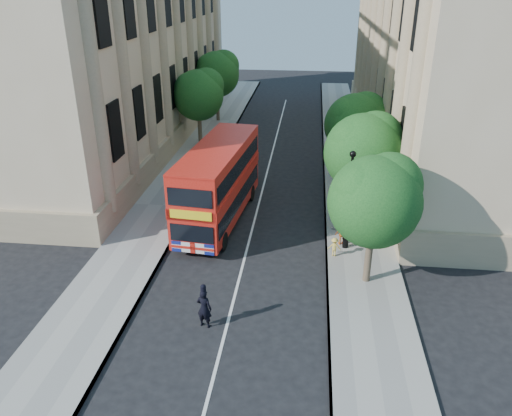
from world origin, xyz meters
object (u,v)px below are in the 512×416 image
(police_constable, at_px, (204,308))
(double_decker_bus, at_px, (219,181))
(woman_pedestrian, at_px, (337,214))
(lamp_post, at_px, (349,205))
(box_van, at_px, (235,169))

(police_constable, bearing_deg, double_decker_bus, -69.70)
(woman_pedestrian, bearing_deg, double_decker_bus, -10.92)
(lamp_post, height_order, box_van, lamp_post)
(double_decker_bus, relative_size, police_constable, 5.64)
(double_decker_bus, bearing_deg, box_van, 93.83)
(lamp_post, height_order, police_constable, lamp_post)
(lamp_post, xyz_separation_m, police_constable, (-5.87, -6.92, -1.66))
(box_van, xyz_separation_m, police_constable, (0.94, -14.25, -0.51))
(woman_pedestrian, bearing_deg, lamp_post, 95.58)
(double_decker_bus, xyz_separation_m, woman_pedestrian, (6.59, -0.62, -1.38))
(box_van, distance_m, police_constable, 14.29)
(double_decker_bus, distance_m, woman_pedestrian, 6.76)
(double_decker_bus, height_order, police_constable, double_decker_bus)
(box_van, height_order, police_constable, box_van)
(lamp_post, xyz_separation_m, box_van, (-6.81, 7.34, -1.15))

